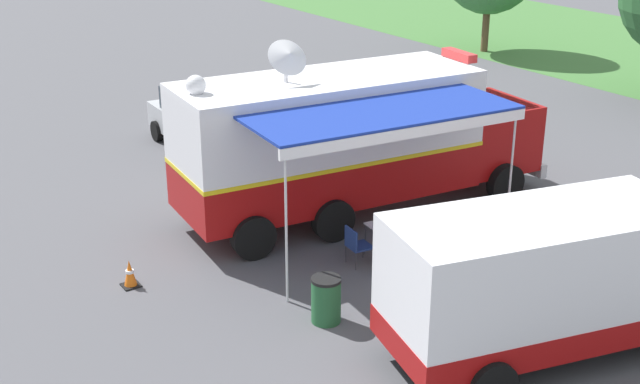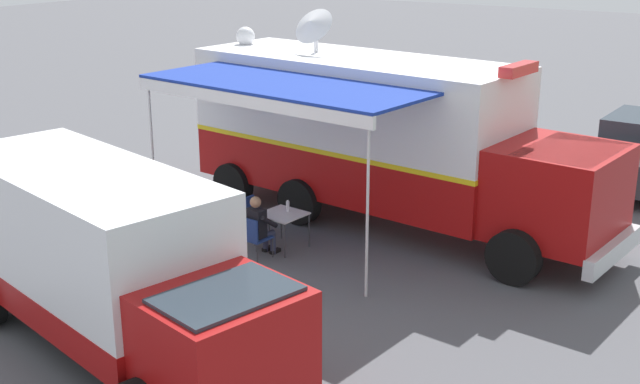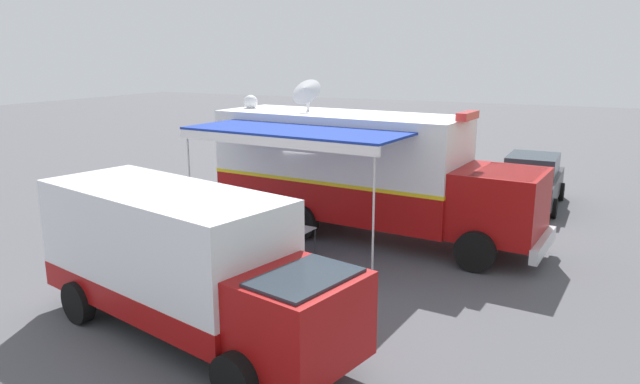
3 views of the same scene
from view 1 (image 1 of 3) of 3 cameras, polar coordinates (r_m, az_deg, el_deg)
ground_plane at (r=20.51m, az=0.53°, el=-1.69°), size 100.00×100.00×0.00m
lot_stripe at (r=23.05m, az=-2.15°, el=0.99°), size 0.55×4.79×0.01m
command_truck at (r=20.15m, az=2.47°, el=3.76°), size 5.37×9.67×4.53m
folding_table at (r=18.30m, az=4.69°, el=-2.46°), size 0.87×0.87×0.73m
water_bottle at (r=18.36m, az=4.37°, el=-1.81°), size 0.07×0.07×0.22m
folding_chair_at_table at (r=17.73m, az=5.93°, el=-3.90°), size 0.52×0.52×0.87m
folding_chair_beside_table at (r=17.92m, az=2.45°, el=-3.49°), size 0.52×0.52×0.87m
seated_responder at (r=17.81m, az=5.61°, el=-3.27°), size 0.69×0.59×1.25m
trash_bin at (r=15.82m, az=0.41°, el=-7.33°), size 0.57×0.57×0.91m
traffic_cone at (r=17.57m, az=-12.80°, el=-5.44°), size 0.36×0.36×0.58m
support_truck at (r=15.07m, az=16.20°, el=-5.82°), size 3.53×7.09×2.70m
car_behind_truck at (r=27.15m, az=2.34°, el=6.13°), size 4.23×2.08×1.76m
car_far_corner at (r=25.52m, az=-8.21°, el=4.91°), size 4.28×2.17×1.76m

